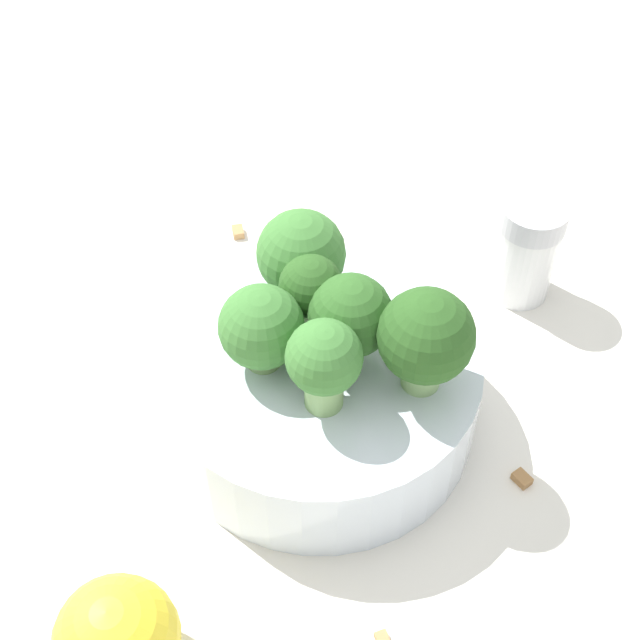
# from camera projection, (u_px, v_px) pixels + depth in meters

# --- Properties ---
(ground_plane) EXTENTS (3.00, 3.00, 0.00)m
(ground_plane) POSITION_uv_depth(u_px,v_px,m) (320.00, 418.00, 0.49)
(ground_plane) COLOR silver
(bowl) EXTENTS (0.16, 0.16, 0.05)m
(bowl) POSITION_uv_depth(u_px,v_px,m) (320.00, 389.00, 0.47)
(bowl) COLOR silver
(bowl) RESTS_ON ground_plane
(broccoli_floret_0) EXTENTS (0.03, 0.03, 0.05)m
(broccoli_floret_0) POSITION_uv_depth(u_px,v_px,m) (311.00, 290.00, 0.44)
(broccoli_floret_0) COLOR #8EB770
(broccoli_floret_0) RESTS_ON bowl
(broccoli_floret_1) EXTENTS (0.04, 0.04, 0.05)m
(broccoli_floret_1) POSITION_uv_depth(u_px,v_px,m) (262.00, 329.00, 0.43)
(broccoli_floret_1) COLOR #7A9E5B
(broccoli_floret_1) RESTS_ON bowl
(broccoli_floret_2) EXTENTS (0.05, 0.05, 0.06)m
(broccoli_floret_2) POSITION_uv_depth(u_px,v_px,m) (427.00, 336.00, 0.41)
(broccoli_floret_2) COLOR #8EB770
(broccoli_floret_2) RESTS_ON bowl
(broccoli_floret_3) EXTENTS (0.04, 0.04, 0.05)m
(broccoli_floret_3) POSITION_uv_depth(u_px,v_px,m) (324.00, 362.00, 0.41)
(broccoli_floret_3) COLOR #84AD66
(broccoli_floret_3) RESTS_ON bowl
(broccoli_floret_4) EXTENTS (0.05, 0.05, 0.05)m
(broccoli_floret_4) POSITION_uv_depth(u_px,v_px,m) (301.00, 254.00, 0.46)
(broccoli_floret_4) COLOR #84AD66
(broccoli_floret_4) RESTS_ON bowl
(broccoli_floret_5) EXTENTS (0.04, 0.04, 0.05)m
(broccoli_floret_5) POSITION_uv_depth(u_px,v_px,m) (351.00, 317.00, 0.43)
(broccoli_floret_5) COLOR #84AD66
(broccoli_floret_5) RESTS_ON bowl
(pepper_shaker) EXTENTS (0.04, 0.04, 0.07)m
(pepper_shaker) POSITION_uv_depth(u_px,v_px,m) (526.00, 249.00, 0.52)
(pepper_shaker) COLOR silver
(pepper_shaker) RESTS_ON ground_plane
(lemon_wedge) EXTENTS (0.05, 0.05, 0.05)m
(lemon_wedge) POSITION_uv_depth(u_px,v_px,m) (117.00, 639.00, 0.38)
(lemon_wedge) COLOR yellow
(lemon_wedge) RESTS_ON ground_plane
(almond_crumb_0) EXTENTS (0.01, 0.01, 0.01)m
(almond_crumb_0) POSITION_uv_depth(u_px,v_px,m) (523.00, 476.00, 0.46)
(almond_crumb_0) COLOR olive
(almond_crumb_0) RESTS_ON ground_plane
(almond_crumb_1) EXTENTS (0.01, 0.01, 0.01)m
(almond_crumb_1) POSITION_uv_depth(u_px,v_px,m) (238.00, 229.00, 0.58)
(almond_crumb_1) COLOR #AD7F4C
(almond_crumb_1) RESTS_ON ground_plane
(almond_crumb_2) EXTENTS (0.01, 0.01, 0.01)m
(almond_crumb_2) POSITION_uv_depth(u_px,v_px,m) (375.00, 290.00, 0.54)
(almond_crumb_2) COLOR tan
(almond_crumb_2) RESTS_ON ground_plane
(almond_crumb_3) EXTENTS (0.01, 0.01, 0.01)m
(almond_crumb_3) POSITION_uv_depth(u_px,v_px,m) (383.00, 638.00, 0.40)
(almond_crumb_3) COLOR #AD7F4C
(almond_crumb_3) RESTS_ON ground_plane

